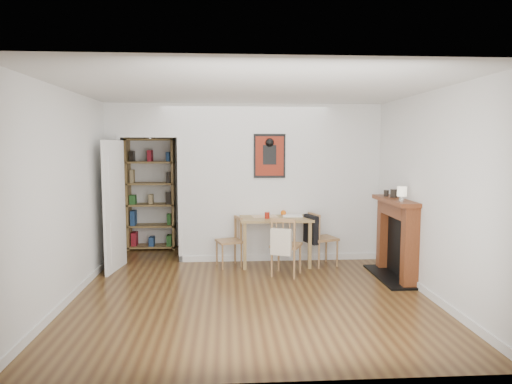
{
  "coord_description": "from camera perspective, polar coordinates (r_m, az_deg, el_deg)",
  "views": [
    {
      "loc": [
        -0.3,
        -6.11,
        1.91
      ],
      "look_at": [
        0.13,
        0.6,
        1.23
      ],
      "focal_mm": 32.0,
      "sensor_mm": 36.0,
      "label": 1
    }
  ],
  "objects": [
    {
      "name": "chair_front",
      "position": [
        6.79,
        3.76,
        -6.71
      ],
      "size": [
        0.58,
        0.61,
        0.88
      ],
      "color": "#936444",
      "rests_on": "ground"
    },
    {
      "name": "ceramic_jar_a",
      "position": [
        6.98,
        16.84,
        -0.17
      ],
      "size": [
        0.1,
        0.1,
        0.12
      ],
      "primitive_type": "cylinder",
      "color": "black",
      "rests_on": "fireplace"
    },
    {
      "name": "ground",
      "position": [
        6.41,
        -0.83,
        -11.59
      ],
      "size": [
        5.2,
        5.2,
        0.0
      ],
      "primitive_type": "plane",
      "color": "brown",
      "rests_on": "ground"
    },
    {
      "name": "red_glass",
      "position": [
        7.18,
        1.41,
        -2.93
      ],
      "size": [
        0.08,
        0.08,
        0.1
      ],
      "primitive_type": "cylinder",
      "color": "maroon",
      "rests_on": "dining_table"
    },
    {
      "name": "fireplace",
      "position": [
        6.94,
        17.22,
        -5.25
      ],
      "size": [
        0.45,
        1.25,
        1.16
      ],
      "color": "brown",
      "rests_on": "ground"
    },
    {
      "name": "room_shell",
      "position": [
        7.49,
        -0.6,
        1.06
      ],
      "size": [
        5.2,
        5.2,
        5.2
      ],
      "color": "silver",
      "rests_on": "ground"
    },
    {
      "name": "ceramic_jar_b",
      "position": [
        7.12,
        15.97,
        -0.14
      ],
      "size": [
        0.08,
        0.08,
        0.09
      ],
      "primitive_type": "cylinder",
      "color": "black",
      "rests_on": "fireplace"
    },
    {
      "name": "chair_right",
      "position": [
        7.4,
        8.23,
        -5.73
      ],
      "size": [
        0.59,
        0.55,
        0.86
      ],
      "color": "#936444",
      "rests_on": "ground"
    },
    {
      "name": "notebook",
      "position": [
        7.42,
        4.57,
        -2.99
      ],
      "size": [
        0.33,
        0.26,
        0.02
      ],
      "primitive_type": "cube",
      "rotation": [
        0.0,
        0.0,
        -0.1
      ],
      "color": "white",
      "rests_on": "dining_table"
    },
    {
      "name": "bookshelf",
      "position": [
        8.67,
        -12.99,
        -0.27
      ],
      "size": [
        0.87,
        0.35,
        2.07
      ],
      "color": "olive",
      "rests_on": "ground"
    },
    {
      "name": "mantel_lamp",
      "position": [
        6.49,
        17.79,
        -0.04
      ],
      "size": [
        0.13,
        0.13,
        0.21
      ],
      "color": "silver",
      "rests_on": "fireplace"
    },
    {
      "name": "chair_left",
      "position": [
        7.28,
        -3.41,
        -6.23
      ],
      "size": [
        0.5,
        0.5,
        0.8
      ],
      "color": "#936444",
      "rests_on": "ground"
    },
    {
      "name": "placemat",
      "position": [
        7.41,
        1.06,
        -3.04
      ],
      "size": [
        0.44,
        0.35,
        0.0
      ],
      "primitive_type": "cube",
      "rotation": [
        0.0,
        0.0,
        0.13
      ],
      "color": "beige",
      "rests_on": "dining_table"
    },
    {
      "name": "dining_table",
      "position": [
        7.36,
        2.44,
        -3.86
      ],
      "size": [
        1.14,
        0.72,
        0.78
      ],
      "color": "olive",
      "rests_on": "ground"
    },
    {
      "name": "orange_fruit",
      "position": [
        7.5,
        3.45,
        -2.62
      ],
      "size": [
        0.09,
        0.09,
        0.09
      ],
      "primitive_type": "sphere",
      "color": "#D85C0B",
      "rests_on": "dining_table"
    }
  ]
}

